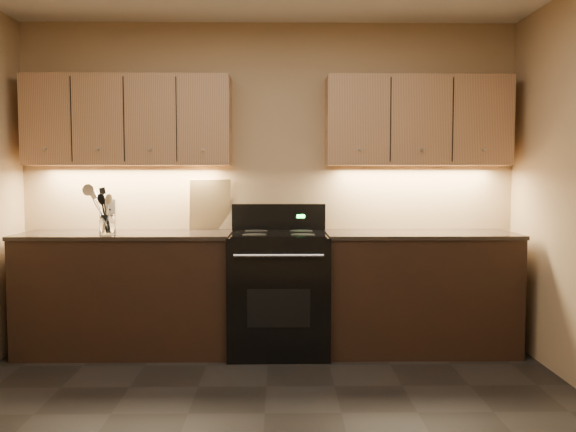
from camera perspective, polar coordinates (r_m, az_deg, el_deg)
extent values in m
cube|color=tan|center=(5.00, -1.80, 3.00)|extent=(4.00, 0.04, 2.60)
cube|color=black|center=(4.93, -14.82, -7.09)|extent=(1.60, 0.60, 0.90)
cube|color=#3C2F26|center=(4.87, -14.92, -1.70)|extent=(1.62, 0.62, 0.03)
cube|color=black|center=(4.91, 12.17, -7.09)|extent=(1.44, 0.60, 0.90)
cube|color=#3C2F26|center=(4.84, 12.25, -1.69)|extent=(1.46, 0.62, 0.03)
cube|color=black|center=(4.76, -0.87, -7.23)|extent=(0.76, 0.65, 0.92)
cube|color=black|center=(4.69, -0.88, -1.65)|extent=(0.70, 0.60, 0.01)
cube|color=black|center=(4.97, -0.88, -0.12)|extent=(0.76, 0.07, 0.22)
cube|color=#19FF33|center=(4.93, 1.21, -0.02)|extent=(0.06, 0.00, 0.03)
cylinder|color=silver|center=(4.37, -0.88, -3.72)|extent=(0.65, 0.02, 0.02)
cube|color=black|center=(4.45, -0.88, -8.63)|extent=(0.46, 0.00, 0.28)
cylinder|color=black|center=(4.55, -3.15, -1.75)|extent=(0.18, 0.18, 0.00)
cylinder|color=black|center=(4.55, 1.39, -1.75)|extent=(0.18, 0.18, 0.00)
cylinder|color=black|center=(4.84, -3.01, -1.40)|extent=(0.18, 0.18, 0.00)
cylinder|color=black|center=(4.84, 1.25, -1.39)|extent=(0.18, 0.18, 0.00)
cube|color=tan|center=(5.00, -14.68, 8.60)|extent=(1.60, 0.30, 0.70)
cube|color=tan|center=(4.98, 12.01, 8.66)|extent=(1.44, 0.30, 0.70)
cube|color=#B2B5BA|center=(5.18, -16.32, 0.89)|extent=(0.08, 0.01, 0.12)
cylinder|color=white|center=(4.76, -16.53, -0.77)|extent=(0.15, 0.15, 0.15)
cylinder|color=white|center=(4.77, -16.52, -1.57)|extent=(0.12, 0.12, 0.02)
cube|color=tan|center=(4.98, -7.33, 1.08)|extent=(0.35, 0.19, 0.42)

